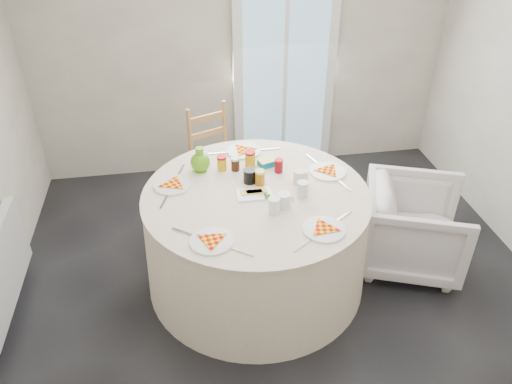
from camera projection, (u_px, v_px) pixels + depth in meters
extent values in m
plane|color=black|center=(283.00, 297.00, 3.74)|extent=(4.00, 4.00, 0.00)
cube|color=#BCB5A3|center=(242.00, 43.00, 4.65)|extent=(4.00, 0.02, 2.60)
cube|color=silver|center=(284.00, 68.00, 4.81)|extent=(1.00, 0.08, 2.10)
cube|color=silver|center=(2.00, 270.00, 3.42)|extent=(0.07, 1.00, 0.55)
cylinder|color=white|center=(256.00, 239.00, 3.71)|extent=(1.65, 1.65, 0.84)
imported|color=silver|center=(415.00, 223.00, 3.85)|extent=(0.91, 0.94, 0.76)
cube|color=#007BAC|center=(267.00, 166.00, 3.79)|extent=(0.16, 0.13, 0.05)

